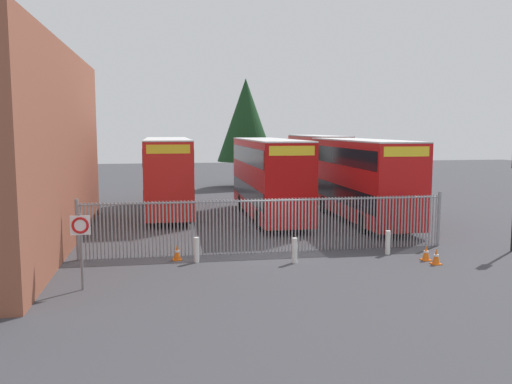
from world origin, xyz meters
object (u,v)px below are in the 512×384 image
Objects in this scene: double_decker_bus_behind_fence_right at (269,175)px; double_decker_bus_far_back at (317,160)px; bollard_near_left at (197,250)px; traffic_cone_near_kerb at (177,253)px; speed_limit_sign_post at (81,234)px; double_decker_bus_behind_fence_left at (168,172)px; traffic_cone_mid_forecourt at (436,257)px; traffic_cone_by_gate at (426,253)px; double_decker_bus_near_gate at (361,177)px; bollard_center_front at (295,250)px; bollard_near_right at (388,242)px.

double_decker_bus_behind_fence_right is 15.89m from double_decker_bus_far_back.
bollard_near_left is 1.61× the size of traffic_cone_near_kerb.
speed_limit_sign_post reaches higher than traffic_cone_near_kerb.
traffic_cone_mid_forecourt is at bearing -55.57° from double_decker_bus_behind_fence_left.
traffic_cone_by_gate is at bearing -68.99° from double_decker_bus_behind_fence_right.
double_decker_bus_near_gate is at bearing 35.33° from traffic_cone_near_kerb.
double_decker_bus_near_gate is at bearing 55.46° from bollard_center_front.
traffic_cone_by_gate is (-0.70, -8.81, -2.13)m from double_decker_bus_near_gate.
traffic_cone_by_gate is (-2.93, -24.79, -2.13)m from double_decker_bus_far_back.
bollard_near_left reaches higher than traffic_cone_near_kerb.
bollard_center_front is 1.61× the size of traffic_cone_by_gate.
double_decker_bus_behind_fence_left is 18.32× the size of traffic_cone_mid_forecourt.
double_decker_bus_far_back is at bearing 80.47° from bollard_near_right.
double_decker_bus_behind_fence_right is 12.07m from traffic_cone_mid_forecourt.
double_decker_bus_near_gate is 9.09m from traffic_cone_by_gate.
traffic_cone_mid_forecourt is (5.12, -1.10, -0.19)m from bollard_center_front.
speed_limit_sign_post is at bearing -174.97° from traffic_cone_mid_forecourt.
double_decker_bus_far_back reaches higher than traffic_cone_near_kerb.
double_decker_bus_far_back is 4.50× the size of speed_limit_sign_post.
traffic_cone_mid_forecourt is (9.63, -14.05, -2.13)m from double_decker_bus_behind_fence_left.
double_decker_bus_far_back is at bearing 42.34° from double_decker_bus_behind_fence_left.
double_decker_bus_far_back is at bearing 83.59° from traffic_cone_mid_forecourt.
traffic_cone_by_gate and traffic_cone_near_kerb have the same top height.
double_decker_bus_far_back is 18.32× the size of traffic_cone_mid_forecourt.
double_decker_bus_far_back is (6.97, 14.27, 0.00)m from double_decker_bus_behind_fence_right.
bollard_near_right is (3.02, -9.30, -1.95)m from double_decker_bus_behind_fence_right.
double_decker_bus_behind_fence_left reaches higher than traffic_cone_near_kerb.
double_decker_bus_far_back is at bearing 61.99° from traffic_cone_near_kerb.
speed_limit_sign_post is at bearing -100.55° from double_decker_bus_behind_fence_left.
double_decker_bus_near_gate reaches higher than traffic_cone_near_kerb.
double_decker_bus_behind_fence_left is at bearing -137.66° from double_decker_bus_far_back.
traffic_cone_by_gate is 12.58m from speed_limit_sign_post.
double_decker_bus_near_gate is at bearing -24.17° from double_decker_bus_behind_fence_left.
traffic_cone_near_kerb is (-12.30, -23.11, -2.13)m from double_decker_bus_far_back.
double_decker_bus_near_gate is 5.04m from double_decker_bus_behind_fence_right.
double_decker_bus_near_gate and double_decker_bus_behind_fence_left have the same top height.
bollard_near_right is 1.61× the size of traffic_cone_near_kerb.
traffic_cone_mid_forecourt is 12.58m from speed_limit_sign_post.
double_decker_bus_behind_fence_right is at bearing 107.96° from bollard_near_right.
double_decker_bus_behind_fence_right reaches higher than traffic_cone_mid_forecourt.
double_decker_bus_far_back reaches higher than traffic_cone_by_gate.
bollard_near_right reaches higher than traffic_cone_near_kerb.
bollard_near_left is 0.40× the size of speed_limit_sign_post.
bollard_near_left is at bearing -85.76° from double_decker_bus_behind_fence_left.
double_decker_bus_near_gate is 1.00× the size of double_decker_bus_behind_fence_right.
traffic_cone_near_kerb is (-5.32, -8.84, -2.13)m from double_decker_bus_behind_fence_right.
traffic_cone_near_kerb is 4.78m from speed_limit_sign_post.
double_decker_bus_far_back is at bearing 60.01° from speed_limit_sign_post.
bollard_near_right is at bearing -99.53° from double_decker_bus_far_back.
bollard_near_left is 8.92m from traffic_cone_mid_forecourt.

